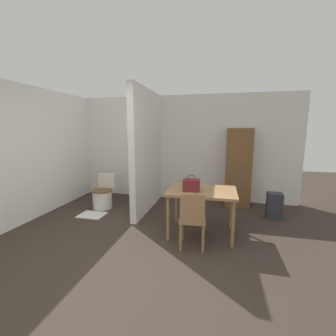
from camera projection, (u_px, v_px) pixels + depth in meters
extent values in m
plane|color=#382D26|center=(119.00, 279.00, 2.58)|extent=(16.00, 16.00, 0.00)
cube|color=white|center=(176.00, 148.00, 5.54)|extent=(5.72, 0.12, 2.50)
cube|color=white|center=(40.00, 152.00, 4.47)|extent=(0.12, 4.24, 2.50)
cube|color=white|center=(148.00, 151.00, 4.72)|extent=(0.12, 1.78, 2.50)
cube|color=#997047|center=(202.00, 191.00, 3.60)|extent=(1.08, 0.80, 0.04)
cylinder|color=#997047|center=(168.00, 218.00, 3.44)|extent=(0.05, 0.05, 0.70)
cylinder|color=#997047|center=(233.00, 224.00, 3.22)|extent=(0.05, 0.05, 0.70)
cylinder|color=#997047|center=(177.00, 204.00, 4.09)|extent=(0.05, 0.05, 0.70)
cylinder|color=#997047|center=(231.00, 208.00, 3.88)|extent=(0.05, 0.05, 0.70)
cube|color=#997047|center=(192.00, 219.00, 3.23)|extent=(0.40, 0.40, 0.04)
cube|color=#997047|center=(192.00, 209.00, 3.03)|extent=(0.34, 0.06, 0.40)
cylinder|color=#997047|center=(182.00, 228.00, 3.44)|extent=(0.04, 0.04, 0.41)
cylinder|color=#997047|center=(203.00, 229.00, 3.40)|extent=(0.04, 0.04, 0.41)
cylinder|color=#997047|center=(181.00, 238.00, 3.14)|extent=(0.04, 0.04, 0.41)
cylinder|color=#997047|center=(203.00, 239.00, 3.09)|extent=(0.04, 0.04, 0.41)
cylinder|color=silver|center=(102.00, 200.00, 4.89)|extent=(0.41, 0.41, 0.38)
cylinder|color=brown|center=(102.00, 191.00, 4.86)|extent=(0.44, 0.44, 0.02)
cube|color=silver|center=(108.00, 181.00, 5.10)|extent=(0.38, 0.18, 0.33)
cube|color=maroon|center=(191.00, 185.00, 3.52)|extent=(0.25, 0.17, 0.19)
torus|color=maroon|center=(191.00, 179.00, 3.51)|extent=(0.15, 0.01, 0.15)
cube|color=brown|center=(238.00, 167.00, 4.99)|extent=(0.54, 0.42, 1.73)
sphere|color=black|center=(247.00, 165.00, 4.73)|extent=(0.02, 0.02, 0.02)
cube|color=silver|center=(92.00, 215.00, 4.50)|extent=(0.50, 0.40, 0.01)
cube|color=#2D2D33|center=(274.00, 205.00, 4.33)|extent=(0.27, 0.22, 0.50)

